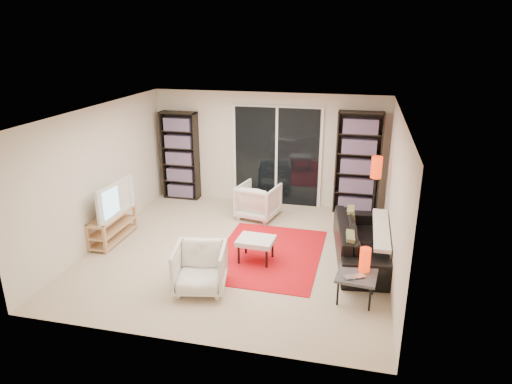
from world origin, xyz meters
TOP-DOWN VIEW (x-y plane):
  - floor at (0.00, 0.00)m, footprint 5.00×5.00m
  - wall_back at (0.00, 2.50)m, footprint 5.00×0.02m
  - wall_front at (0.00, -2.50)m, footprint 5.00×0.02m
  - wall_left at (-2.50, 0.00)m, footprint 0.02×5.00m
  - wall_right at (2.50, 0.00)m, footprint 0.02×5.00m
  - ceiling at (0.00, 0.00)m, footprint 5.00×5.00m
  - sliding_door at (0.20, 2.46)m, footprint 1.92×0.08m
  - bookshelf_left at (-1.95, 2.33)m, footprint 0.80×0.30m
  - bookshelf_right at (1.90, 2.33)m, footprint 0.90×0.30m
  - tv_stand at (-2.32, -0.06)m, footprint 0.37×1.16m
  - tv at (-2.30, -0.06)m, footprint 0.24×1.05m
  - rug at (0.54, -0.01)m, footprint 1.77×2.37m
  - sofa at (2.08, 0.22)m, footprint 1.09×2.23m
  - armchair_back at (-0.00, 1.58)m, footprint 0.89×0.90m
  - armchair_front at (-0.21, -1.30)m, footprint 0.85×0.87m
  - ottoman at (0.38, -0.26)m, footprint 0.61×0.51m
  - side_table at (2.01, -1.07)m, footprint 0.59×0.59m
  - laptop at (1.99, -1.20)m, footprint 0.35×0.30m
  - table_lamp at (2.10, -0.94)m, footprint 0.15×0.15m
  - floor_lamp at (2.23, 1.37)m, footprint 0.22×0.22m

SIDE VIEW (x-z plane):
  - floor at x=0.00m, z-range 0.00..0.00m
  - rug at x=0.54m, z-range 0.00..0.01m
  - tv_stand at x=-2.32m, z-range 0.01..0.51m
  - sofa at x=2.08m, z-range 0.00..0.63m
  - armchair_front at x=-0.21m, z-range 0.00..0.68m
  - ottoman at x=0.38m, z-range 0.15..0.55m
  - armchair_back at x=0.00m, z-range 0.00..0.70m
  - side_table at x=2.01m, z-range 0.16..0.56m
  - laptop at x=1.99m, z-range 0.40..0.42m
  - table_lamp at x=2.10m, z-range 0.40..0.75m
  - tv at x=-2.30m, z-range 0.50..1.10m
  - bookshelf_left at x=-1.95m, z-range 0.00..1.95m
  - sliding_door at x=0.20m, z-range -0.03..2.13m
  - bookshelf_right at x=1.90m, z-range 0.00..2.10m
  - floor_lamp at x=2.23m, z-range 0.39..1.85m
  - wall_back at x=0.00m, z-range 0.00..2.40m
  - wall_front at x=0.00m, z-range 0.00..2.40m
  - wall_left at x=-2.50m, z-range 0.00..2.40m
  - wall_right at x=2.50m, z-range 0.00..2.40m
  - ceiling at x=0.00m, z-range 2.39..2.41m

